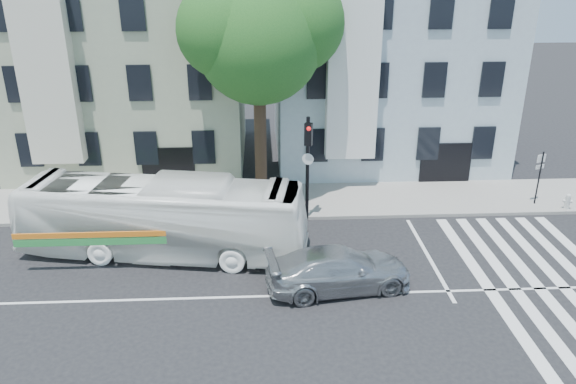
{
  "coord_description": "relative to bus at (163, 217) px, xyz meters",
  "views": [
    {
      "loc": [
        0.02,
        -16.51,
        10.87
      ],
      "look_at": [
        1.04,
        3.58,
        2.4
      ],
      "focal_mm": 35.0,
      "sensor_mm": 36.0,
      "label": 1
    }
  ],
  "objects": [
    {
      "name": "sidewalk_far",
      "position": [
        3.84,
        4.7,
        -1.48
      ],
      "size": [
        80.0,
        4.0,
        0.15
      ],
      "primitive_type": "cube",
      "color": "gray",
      "rests_on": "ground"
    },
    {
      "name": "fire_hydrant",
      "position": [
        17.84,
        3.0,
        -1.03
      ],
      "size": [
        0.42,
        0.26,
        0.73
      ],
      "rotation": [
        0.0,
        0.0,
        -0.33
      ],
      "color": "silver",
      "rests_on": "sidewalk_far"
    },
    {
      "name": "street_tree",
      "position": [
        3.9,
        5.43,
        6.28
      ],
      "size": [
        7.3,
        5.9,
        11.1
      ],
      "color": "#2D2116",
      "rests_on": "ground"
    },
    {
      "name": "hedge",
      "position": [
        -1.15,
        3.0,
        -1.05
      ],
      "size": [
        8.4,
        3.16,
        0.7
      ],
      "primitive_type": null,
      "rotation": [
        0.0,
        0.0,
        -0.28
      ],
      "color": "#2C601F",
      "rests_on": "sidewalk_far"
    },
    {
      "name": "sedan",
      "position": [
        6.5,
        -2.86,
        -0.81
      ],
      "size": [
        2.83,
        5.38,
        1.49
      ],
      "primitive_type": "imported",
      "rotation": [
        0.0,
        0.0,
        1.72
      ],
      "color": "#AEB0B5",
      "rests_on": "ground"
    },
    {
      "name": "ground",
      "position": [
        3.84,
        -3.3,
        -1.55
      ],
      "size": [
        120.0,
        120.0,
        0.0
      ],
      "primitive_type": "plane",
      "color": "black",
      "rests_on": "ground"
    },
    {
      "name": "traffic_signal",
      "position": [
        5.84,
        2.64,
        1.5
      ],
      "size": [
        0.48,
        0.55,
        4.72
      ],
      "rotation": [
        0.0,
        0.0,
        -0.34
      ],
      "color": "black",
      "rests_on": "ground"
    },
    {
      "name": "far_sign_pole",
      "position": [
        16.65,
        3.7,
        0.22
      ],
      "size": [
        0.45,
        0.23,
        2.56
      ],
      "rotation": [
        0.0,
        0.0,
        0.35
      ],
      "color": "black",
      "rests_on": "sidewalk_far"
    },
    {
      "name": "bus",
      "position": [
        0.0,
        0.0,
        0.0
      ],
      "size": [
        4.38,
        11.42,
        3.1
      ],
      "primitive_type": "imported",
      "rotation": [
        0.0,
        0.0,
        1.41
      ],
      "color": "white",
      "rests_on": "ground"
    },
    {
      "name": "building_left",
      "position": [
        -3.16,
        11.7,
        3.95
      ],
      "size": [
        12.0,
        10.0,
        11.0
      ],
      "primitive_type": "cube",
      "color": "#989F85",
      "rests_on": "ground"
    },
    {
      "name": "building_right",
      "position": [
        10.84,
        11.7,
        3.95
      ],
      "size": [
        12.0,
        10.0,
        11.0
      ],
      "primitive_type": "cube",
      "color": "#9FB0BE",
      "rests_on": "ground"
    }
  ]
}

